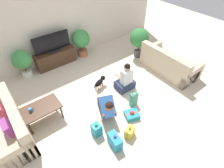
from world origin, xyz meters
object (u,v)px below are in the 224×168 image
at_px(potted_plant_back_right, 81,40).
at_px(gift_box_d, 97,130).
at_px(gift_box_a, 130,132).
at_px(gift_box_b, 132,115).
at_px(sofa_left, 5,128).
at_px(tv, 52,44).
at_px(tv_console, 56,58).
at_px(sofa_right, 168,64).
at_px(gift_bag_a, 134,99).
at_px(person_kneeling, 107,107).
at_px(gift_box_c, 115,141).
at_px(potted_plant_back_left, 22,61).
at_px(potted_plant_corner_right, 139,39).
at_px(person_sitting, 125,80).
at_px(dog, 100,82).
at_px(coffee_table, 41,109).
at_px(mug, 30,110).

distance_m(potted_plant_back_right, gift_box_d, 3.44).
height_order(gift_box_a, gift_box_b, gift_box_a).
bearing_deg(sofa_left, gift_box_d, 53.47).
bearing_deg(tv, tv_console, -90.00).
relative_size(sofa_left, sofa_right, 1.00).
bearing_deg(tv_console, tv, 90.00).
xyz_separation_m(gift_box_b, gift_bag_a, (0.31, 0.28, 0.14)).
bearing_deg(gift_box_d, person_kneeling, 29.33).
bearing_deg(sofa_left, gift_box_c, 46.57).
bearing_deg(tv_console, sofa_left, -136.67).
distance_m(sofa_left, potted_plant_back_left, 2.18).
bearing_deg(potted_plant_corner_right, gift_box_a, -137.19).
height_order(potted_plant_back_left, gift_box_a, potted_plant_back_left).
xyz_separation_m(person_sitting, gift_box_c, (-1.37, -1.25, -0.16)).
bearing_deg(gift_bag_a, tv, 105.50).
relative_size(sofa_left, gift_box_c, 4.76).
relative_size(sofa_right, person_kneeling, 2.17).
xyz_separation_m(gift_box_a, gift_box_b, (0.40, 0.36, -0.05)).
height_order(person_sitting, gift_bag_a, person_sitting).
relative_size(person_sitting, gift_box_b, 2.14).
bearing_deg(sofa_right, tv, 46.54).
relative_size(potted_plant_back_left, gift_box_a, 2.99).
bearing_deg(potted_plant_back_right, gift_box_b, -98.76).
height_order(sofa_left, person_sitting, person_sitting).
bearing_deg(gift_bag_a, dog, 105.47).
height_order(sofa_right, gift_box_c, sofa_right).
distance_m(coffee_table, potted_plant_back_left, 1.97).
xyz_separation_m(coffee_table, tv_console, (1.24, 2.00, -0.12)).
distance_m(potted_plant_back_right, dog, 1.94).
bearing_deg(coffee_table, gift_box_c, -59.63).
bearing_deg(tv_console, potted_plant_corner_right, -27.35).
bearing_deg(gift_bag_a, person_sitting, 68.18).
relative_size(dog, gift_box_d, 1.34).
distance_m(sofa_right, potted_plant_back_left, 4.53).
relative_size(potted_plant_back_left, potted_plant_corner_right, 0.88).
xyz_separation_m(potted_plant_corner_right, gift_bag_a, (-1.76, -1.65, -0.48)).
distance_m(sofa_left, gift_box_a, 2.75).
height_order(coffee_table, dog, coffee_table).
bearing_deg(gift_box_d, potted_plant_back_right, 64.61).
bearing_deg(person_kneeling, coffee_table, 167.69).
height_order(sofa_right, person_sitting, person_sitting).
bearing_deg(gift_box_a, gift_bag_a, 41.68).
distance_m(gift_box_b, gift_box_c, 0.89).
bearing_deg(person_sitting, tv, -64.59).
bearing_deg(person_sitting, person_kneeling, 26.30).
distance_m(dog, gift_box_b, 1.39).
bearing_deg(gift_box_d, coffee_table, 124.88).
distance_m(person_kneeling, mug, 1.74).
bearing_deg(sofa_right, coffee_table, 81.55).
relative_size(potted_plant_back_right, person_sitting, 1.10).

